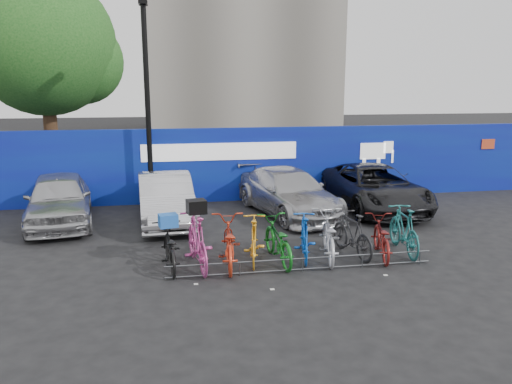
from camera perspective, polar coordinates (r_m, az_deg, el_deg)
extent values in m
plane|color=black|center=(10.99, 4.49, -7.91)|extent=(100.00, 100.00, 0.00)
cube|color=navy|center=(16.40, -0.64, 3.21)|extent=(22.00, 0.15, 2.40)
cube|color=white|center=(16.11, -4.11, 4.63)|extent=(5.00, 0.02, 0.55)
cube|color=white|center=(17.43, 13.22, 4.58)|extent=(1.20, 0.02, 0.90)
cube|color=#C54222|center=(19.50, 25.00, 4.99)|extent=(0.50, 0.02, 0.35)
cylinder|color=#382314|center=(20.54, -22.37, 6.37)|extent=(0.50, 0.50, 4.00)
sphere|color=#174917|center=(20.51, -23.12, 15.29)|extent=(5.20, 5.20, 5.20)
sphere|color=#174917|center=(20.55, -19.43, 13.88)|extent=(3.20, 3.20, 3.20)
cylinder|color=black|center=(15.41, -12.26, 9.08)|extent=(0.16, 0.16, 6.00)
cube|color=black|center=(15.56, -12.80, 20.36)|extent=(0.25, 0.50, 0.12)
cylinder|color=#595B60|center=(10.35, 5.35, -7.58)|extent=(5.60, 0.03, 0.03)
cylinder|color=#595B60|center=(10.43, 5.32, -8.77)|extent=(5.60, 0.03, 0.03)
cylinder|color=#595B60|center=(10.07, -9.29, -9.13)|extent=(0.03, 0.03, 0.28)
cylinder|color=#595B60|center=(10.15, -1.85, -8.78)|extent=(0.03, 0.03, 0.28)
cylinder|color=#595B60|center=(10.40, 5.33, -8.30)|extent=(0.03, 0.03, 0.28)
cylinder|color=#595B60|center=(10.80, 12.06, -7.74)|extent=(0.03, 0.03, 0.28)
cylinder|color=#595B60|center=(11.34, 18.22, -7.13)|extent=(0.03, 0.03, 0.28)
imported|color=#A8A9AD|center=(14.67, -21.59, -0.74)|extent=(2.26, 4.32, 1.40)
imported|color=#B8B8BD|center=(14.04, -10.28, -0.75)|extent=(1.69, 4.15, 1.34)
imported|color=#A2A2A6|center=(14.74, 3.72, 0.00)|extent=(2.84, 4.83, 1.31)
imported|color=black|center=(15.73, 13.32, 0.52)|extent=(2.27, 4.84, 1.34)
imported|color=black|center=(10.57, -9.89, -6.29)|extent=(0.77, 1.77, 0.91)
imported|color=#CB4393|center=(10.50, -6.73, -5.54)|extent=(0.80, 2.02, 1.18)
imported|color=red|center=(10.58, -3.18, -5.77)|extent=(0.84, 2.00, 1.02)
imported|color=orange|center=(10.79, -0.22, -5.43)|extent=(0.77, 1.74, 1.01)
imported|color=#12671B|center=(10.78, 2.47, -5.56)|extent=(0.80, 1.90, 0.97)
imported|color=blue|center=(11.03, 5.56, -5.11)|extent=(0.80, 1.73, 1.00)
imported|color=#ABACB3|center=(11.11, 8.25, -5.01)|extent=(1.08, 2.04, 1.02)
imported|color=#252527|center=(11.37, 10.94, -4.72)|extent=(0.76, 1.74, 1.01)
imported|color=maroon|center=(11.42, 14.10, -5.07)|extent=(0.99, 1.82, 0.91)
imported|color=#1F6C6C|center=(11.81, 16.56, -4.18)|extent=(0.69, 1.86, 1.09)
cube|color=blue|center=(10.40, -10.00, -3.23)|extent=(0.42, 0.36, 0.27)
cube|color=black|center=(10.30, -6.83, -1.67)|extent=(0.43, 0.40, 0.28)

